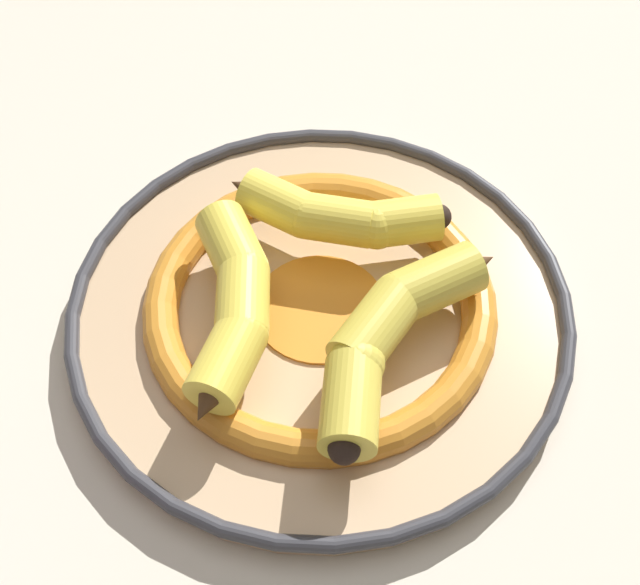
# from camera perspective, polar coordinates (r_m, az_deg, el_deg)

# --- Properties ---
(ground_plane) EXTENTS (2.80, 2.80, 0.00)m
(ground_plane) POSITION_cam_1_polar(r_m,az_deg,el_deg) (0.68, 3.23, 0.04)
(ground_plane) COLOR beige
(decorative_bowl) EXTENTS (0.37, 0.37, 0.03)m
(decorative_bowl) POSITION_cam_1_polar(r_m,az_deg,el_deg) (0.65, 0.00, -1.10)
(decorative_bowl) COLOR tan
(decorative_bowl) RESTS_ON ground_plane
(banana_a) EXTENTS (0.12, 0.19, 0.04)m
(banana_a) POSITION_cam_1_polar(r_m,az_deg,el_deg) (0.60, 4.42, -2.53)
(banana_a) COLOR gold
(banana_a) RESTS_ON decorative_bowl
(banana_b) EXTENTS (0.07, 0.18, 0.04)m
(banana_b) POSITION_cam_1_polar(r_m,az_deg,el_deg) (0.61, -5.53, -0.87)
(banana_b) COLOR yellow
(banana_b) RESTS_ON decorative_bowl
(banana_c) EXTENTS (0.17, 0.06, 0.04)m
(banana_c) POSITION_cam_1_polar(r_m,az_deg,el_deg) (0.66, 0.95, 5.02)
(banana_c) COLOR yellow
(banana_c) RESTS_ON decorative_bowl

